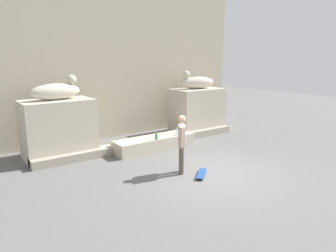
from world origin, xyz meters
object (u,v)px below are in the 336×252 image
Objects in this scene: statue_reclining_right at (197,82)px; skateboard at (201,174)px; skater at (182,142)px; bottle_green at (156,137)px; bottle_clear at (176,132)px; statue_reclining_left at (57,91)px.

statue_reclining_right is 5.62m from skateboard.
skater is (-3.60, -3.52, -1.26)m from statue_reclining_right.
statue_reclining_right is 6.30× the size of bottle_green.
bottle_green is at bearing -175.96° from bottle_clear.
skater is at bearing 54.67° from statue_reclining_right.
skater reaches higher than skateboard.
skateboard is (-3.30, -4.03, -2.11)m from statue_reclining_right.
skater is 5.73× the size of bottle_clear.
statue_reclining_right is at bearing 33.15° from bottle_clear.
bottle_green is (0.52, 2.05, -0.37)m from skater.
statue_reclining_left is 0.98× the size of skater.
bottle_green is at bearing -135.15° from skateboard.
bottle_green is 0.91× the size of bottle_clear.
bottle_green is at bearing 35.87° from statue_reclining_right.
bottle_clear is (-2.16, -1.41, -1.61)m from statue_reclining_right.
statue_reclining_right is 5.75× the size of bottle_clear.
bottle_green is at bearing -154.02° from skater.
skater is 6.28× the size of bottle_green.
bottle_clear is at bearing -153.83° from skateboard.
statue_reclining_left is 2.22× the size of skateboard.
statue_reclining_left is at bearing 152.35° from bottle_green.
statue_reclining_right is at bearing 25.57° from bottle_green.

